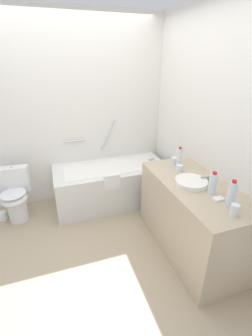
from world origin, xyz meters
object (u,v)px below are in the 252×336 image
Objects in this scene: sink_basin at (191,182)px; drinking_glass_2 at (234,210)px; water_bottle_2 at (179,157)px; water_bottle_0 at (213,183)px; bathtub at (111,183)px; soap_dish at (218,199)px; toilet_paper_roll at (2,216)px; drinking_glass_1 at (174,161)px; toilet at (15,196)px; sink_faucet at (207,179)px; water_bottle_1 at (232,194)px; drinking_glass_0 at (179,168)px.

drinking_glass_2 is at bearing -86.44° from sink_basin.
water_bottle_0 is at bearing -91.50° from water_bottle_2.
sink_basin is 3.21× the size of drinking_glass_2.
bathtub is 1.40m from sink_basin.
water_bottle_0 is 0.15m from soap_dish.
toilet_paper_roll is (-2.08, 1.75, -0.82)m from drinking_glass_2.
water_bottle_0 is 2.21× the size of drinking_glass_2.
drinking_glass_1 is at bearing 79.71° from sink_basin.
toilet is 9.35× the size of drinking_glass_1.
sink_faucet is 0.45m from water_bottle_1.
sink_basin is 0.55m from drinking_glass_2.
sink_faucet is at bearing 0.00° from sink_basin.
drinking_glass_2 is at bearing -90.30° from drinking_glass_0.
drinking_glass_0 is (0.04, 0.30, 0.02)m from sink_basin.
sink_basin is at bearing -97.39° from drinking_glass_0.
sink_faucet reaches higher than soap_dish.
bathtub reaches higher than water_bottle_2.
bathtub is 6.54× the size of water_bottle_1.
water_bottle_2 is 2.45m from toilet_paper_roll.
water_bottle_1 is at bearing -102.16° from sink_faucet.
soap_dish is at bearing -35.84° from toilet_paper_roll.
toilet_paper_roll is (-2.15, 1.63, -0.88)m from water_bottle_1.
bathtub is 1.06m from drinking_glass_1.
drinking_glass_2 reaches higher than sink_basin.
drinking_glass_1 is (-0.10, 0.51, 0.01)m from sink_faucet.
toilet_paper_roll is at bearing 142.76° from water_bottle_1.
sink_faucet is 0.44m from water_bottle_2.
toilet is at bearing 154.88° from drinking_glass_0.
water_bottle_1 is 0.85m from water_bottle_2.
drinking_glass_0 is 0.84× the size of soap_dish.
water_bottle_0 is at bearing -68.63° from sink_basin.
bathtub is at bearing 121.36° from sink_faucet.
water_bottle_2 is 0.15m from drinking_glass_0.
water_bottle_2 is (0.10, 0.42, 0.09)m from sink_basin.
water_bottle_0 is 2.46× the size of soap_dish.
sink_basin is 0.34m from soap_dish.
sink_faucet is 0.35m from soap_dish.
toilet_paper_roll is at bearing 144.16° from soap_dish.
water_bottle_1 is at bearing -86.03° from water_bottle_0.
water_bottle_0 is at bearing 93.97° from water_bottle_1.
drinking_glass_1 is at bearing 76.02° from toilet.
soap_dish is (0.03, 0.23, -0.04)m from drinking_glass_2.
soap_dish is 0.79× the size of toilet_paper_roll.
water_bottle_0 is at bearing -85.14° from drinking_glass_0.
sink_faucet is 1.69× the size of soap_dish.
drinking_glass_1 is at bearing 100.80° from sink_faucet.
bathtub reaches higher than drinking_glass_1.
drinking_glass_2 is 1.11× the size of soap_dish.
toilet is at bearing 158.53° from water_bottle_2.
water_bottle_0 is 0.63m from water_bottle_2.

